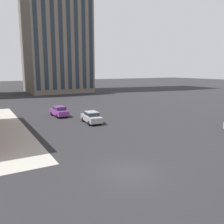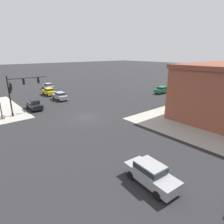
{
  "view_description": "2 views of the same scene",
  "coord_description": "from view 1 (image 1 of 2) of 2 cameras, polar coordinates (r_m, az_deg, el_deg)",
  "views": [
    {
      "loc": [
        -9.26,
        -13.75,
        7.5
      ],
      "look_at": [
        1.7,
        5.38,
        3.55
      ],
      "focal_mm": 37.99,
      "sensor_mm": 36.0,
      "label": 1
    },
    {
      "loc": [
        14.63,
        23.65,
        9.56
      ],
      "look_at": [
        1.95,
        8.61,
        3.35
      ],
      "focal_mm": 30.24,
      "sensor_mm": 36.0,
      "label": 2
    }
  ],
  "objects": [
    {
      "name": "car_main_mid",
      "position": [
        39.37,
        -12.6,
        0.28
      ],
      "size": [
        2.07,
        4.49,
        1.68
      ],
      "color": "#7A3389",
      "rests_on": "ground"
    },
    {
      "name": "car_cross_westbound",
      "position": [
        33.71,
        -4.96,
        -1.15
      ],
      "size": [
        2.16,
        4.53,
        1.68
      ],
      "color": "#99999E",
      "rests_on": "ground"
    },
    {
      "name": "ground_plane",
      "position": [
        18.19,
        3.89,
        -14.22
      ],
      "size": [
        320.0,
        320.0,
        0.0
      ],
      "primitive_type": "plane",
      "color": "#262628"
    }
  ]
}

